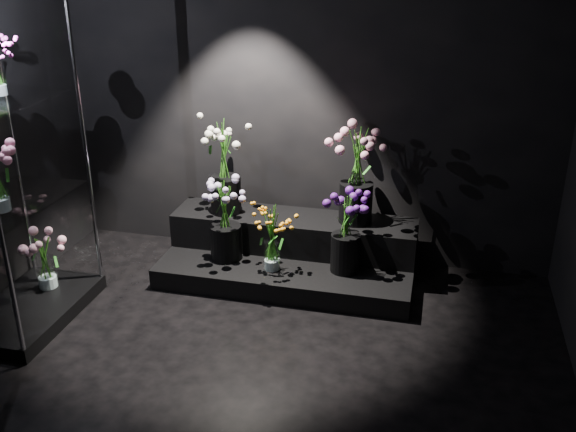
% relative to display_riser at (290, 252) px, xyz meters
% --- Properties ---
extents(floor, '(4.00, 4.00, 0.00)m').
position_rel_display_riser_xyz_m(floor, '(0.02, -1.61, -0.18)').
color(floor, black).
rests_on(floor, ground).
extents(wall_back, '(4.00, 0.00, 4.00)m').
position_rel_display_riser_xyz_m(wall_back, '(0.02, 0.39, 1.22)').
color(wall_back, black).
rests_on(wall_back, floor).
extents(display_riser, '(1.97, 0.87, 0.44)m').
position_rel_display_riser_xyz_m(display_riser, '(0.00, 0.00, 0.00)').
color(display_riser, black).
rests_on(display_riser, floor).
extents(display_case, '(0.62, 1.04, 2.28)m').
position_rel_display_riser_xyz_m(display_case, '(-1.64, -1.09, 0.96)').
color(display_case, black).
rests_on(display_case, floor).
extents(bouquet_orange_bells, '(0.35, 0.35, 0.51)m').
position_rel_display_riser_xyz_m(bouquet_orange_bells, '(-0.08, -0.29, 0.25)').
color(bouquet_orange_bells, white).
rests_on(bouquet_orange_bells, display_riser).
extents(bouquet_lilac, '(0.37, 0.37, 0.65)m').
position_rel_display_riser_xyz_m(bouquet_lilac, '(-0.48, -0.19, 0.35)').
color(bouquet_lilac, black).
rests_on(bouquet_lilac, display_riser).
extents(bouquet_purple, '(0.42, 0.42, 0.62)m').
position_rel_display_riser_xyz_m(bouquet_purple, '(0.47, -0.18, 0.34)').
color(bouquet_purple, black).
rests_on(bouquet_purple, display_riser).
extents(bouquet_cream_roses, '(0.42, 0.42, 0.76)m').
position_rel_display_riser_xyz_m(bouquet_cream_roses, '(-0.56, 0.10, 0.69)').
color(bouquet_cream_roses, black).
rests_on(bouquet_cream_roses, display_riser).
extents(bouquet_pink_roses, '(0.41, 0.41, 0.75)m').
position_rel_display_riser_xyz_m(bouquet_pink_roses, '(0.49, 0.14, 0.69)').
color(bouquet_pink_roses, black).
rests_on(bouquet_pink_roses, display_riser).
extents(bouquet_case_base_pink, '(0.36, 0.36, 0.42)m').
position_rel_display_riser_xyz_m(bouquet_case_base_pink, '(-1.65, -0.84, 0.15)').
color(bouquet_case_base_pink, white).
rests_on(bouquet_case_base_pink, display_case).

